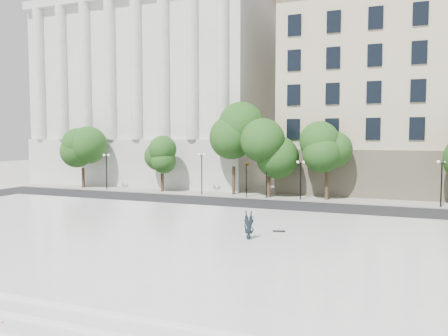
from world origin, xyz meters
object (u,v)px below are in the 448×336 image
Objects in this scene: person_lying at (249,235)px; skateboard at (279,231)px; traffic_light_east at (267,164)px; traffic_light_west at (246,163)px.

skateboard is at bearing 56.08° from person_lying.
traffic_light_east is 17.42m from skateboard.
traffic_light_east reaches higher than person_lying.
traffic_light_west reaches higher than person_lying.
traffic_light_east is (2.13, 0.00, -0.02)m from traffic_light_west.
traffic_light_west is at bearing 101.71° from skateboard.
traffic_light_west is 5.32× the size of skateboard.
person_lying is at bearing -77.41° from traffic_light_east.
traffic_light_west is at bearing 99.26° from person_lying.
traffic_light_east is at bearing 0.00° from traffic_light_west.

